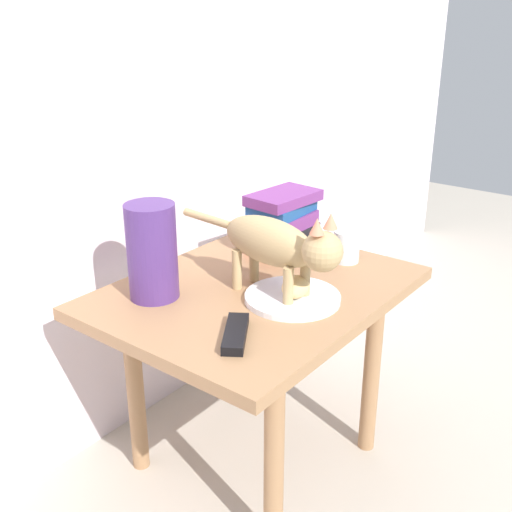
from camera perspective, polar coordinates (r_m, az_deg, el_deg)
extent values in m
plane|color=#B2A899|center=(1.78, 0.00, -17.81)|extent=(6.00, 6.00, 0.00)
cube|color=silver|center=(1.66, -12.05, 20.08)|extent=(4.00, 0.04, 2.20)
cube|color=#9E724C|center=(1.52, 0.00, -3.33)|extent=(0.75, 0.58, 0.03)
cylinder|color=#9E724C|center=(1.40, 1.66, -18.32)|extent=(0.04, 0.04, 0.48)
cylinder|color=#9E724C|center=(1.70, 10.58, -10.48)|extent=(0.04, 0.04, 0.48)
cylinder|color=#9E724C|center=(1.64, -11.04, -11.91)|extent=(0.04, 0.04, 0.48)
cylinder|color=#9E724C|center=(1.91, -1.16, -6.30)|extent=(0.04, 0.04, 0.48)
cylinder|color=white|center=(1.44, 3.38, -3.85)|extent=(0.22, 0.22, 0.01)
ellipsoid|color=#E0BC7A|center=(1.42, 3.66, -2.84)|extent=(0.09, 0.07, 0.05)
cylinder|color=tan|center=(1.43, 4.53, -2.24)|extent=(0.02, 0.02, 0.10)
cylinder|color=tan|center=(1.38, 2.97, -2.99)|extent=(0.02, 0.02, 0.10)
cylinder|color=tan|center=(1.52, -0.18, -0.57)|extent=(0.02, 0.02, 0.10)
cylinder|color=tan|center=(1.48, -1.77, -1.22)|extent=(0.02, 0.02, 0.10)
ellipsoid|color=tan|center=(1.42, 1.20, 1.39)|extent=(0.11, 0.27, 0.11)
sphere|color=tan|center=(1.33, 6.12, 0.42)|extent=(0.09, 0.09, 0.09)
cone|color=#DD8460|center=(1.32, 6.80, 3.19)|extent=(0.03, 0.03, 0.03)
cone|color=#DD8460|center=(1.29, 5.64, 2.74)|extent=(0.03, 0.03, 0.03)
cylinder|color=tan|center=(1.55, -4.38, 3.51)|extent=(0.03, 0.16, 0.02)
cube|color=maroon|center=(1.73, 2.50, 1.02)|extent=(0.20, 0.13, 0.03)
cube|color=black|center=(1.72, 2.52, 2.11)|extent=(0.19, 0.13, 0.04)
cube|color=#72337A|center=(1.70, 2.41, 3.24)|extent=(0.19, 0.12, 0.04)
cube|color=#1E4C8C|center=(1.70, 2.41, 4.44)|extent=(0.18, 0.13, 0.03)
cube|color=#72337A|center=(1.69, 2.55, 5.37)|extent=(0.21, 0.14, 0.03)
cylinder|color=#4C2D72|center=(1.44, -9.54, 0.40)|extent=(0.12, 0.12, 0.23)
cylinder|color=silver|center=(1.66, 8.31, 0.90)|extent=(0.07, 0.07, 0.08)
cylinder|color=silver|center=(1.67, 8.28, 0.25)|extent=(0.06, 0.06, 0.04)
cube|color=black|center=(1.28, -1.89, -7.14)|extent=(0.15, 0.12, 0.02)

